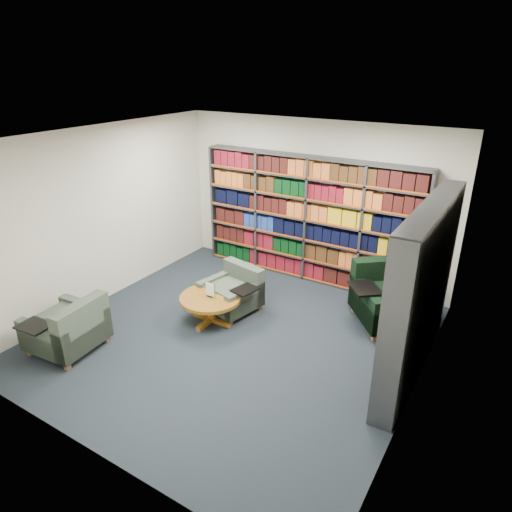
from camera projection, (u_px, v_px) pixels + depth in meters
The scene contains 7 objects.
room_shell at pixel (232, 247), 6.04m from camera, with size 5.02×5.02×2.82m.
bookshelf_back at pixel (308, 220), 7.99m from camera, with size 4.00×0.28×2.20m.
bookshelf_right at pixel (421, 292), 5.51m from camera, with size 0.28×2.50×2.20m.
chair_teal_left at pixel (234, 293), 7.24m from camera, with size 0.99×0.91×0.70m.
chair_green_right at pixel (389, 299), 6.89m from camera, with size 1.40×1.40×0.90m.
chair_teal_front at pixel (70, 330), 6.18m from camera, with size 0.92×1.05×0.78m.
coffee_table at pixel (211, 302), 6.83m from camera, with size 0.92×0.92×0.65m.
Camera 1 is at (3.19, -4.60, 3.69)m, focal length 32.00 mm.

